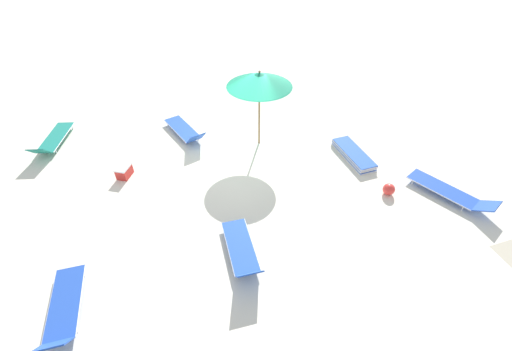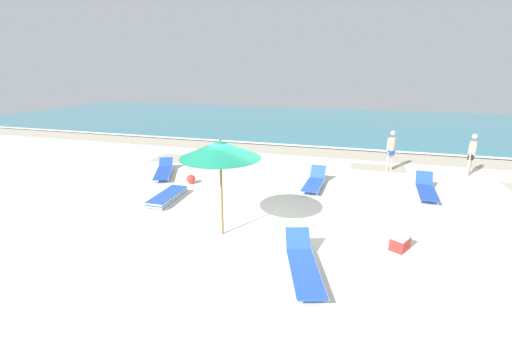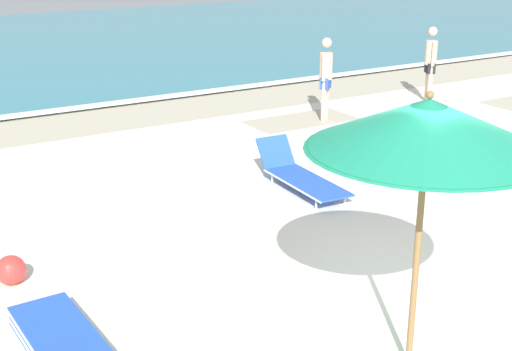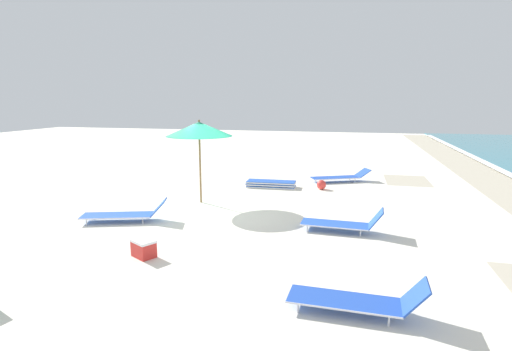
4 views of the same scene
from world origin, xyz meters
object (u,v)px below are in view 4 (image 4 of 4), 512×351
Objects in this scene: beach_umbrella at (199,129)px; sun_lounger_under_umbrella at (358,300)px; lounger_stack at (271,184)px; sun_lounger_beside_umbrella at (343,223)px; cooler_box at (144,248)px; beach_ball at (321,185)px; sun_lounger_mid_beach_solo at (341,177)px; sun_lounger_near_water_left at (126,214)px.

beach_umbrella is 1.25× the size of sun_lounger_under_umbrella.
beach_umbrella is at bearing -34.62° from lounger_stack.
sun_lounger_beside_umbrella is 3.30× the size of cooler_box.
beach_ball is (-4.66, -0.90, -0.05)m from sun_lounger_beside_umbrella.
sun_lounger_mid_beach_solo is (-4.36, 4.25, -2.13)m from beach_umbrella.
sun_lounger_under_umbrella is 6.94m from sun_lounger_near_water_left.
sun_lounger_under_umbrella is at bearing -21.59° from sun_lounger_mid_beach_solo.
beach_umbrella is 5.32m from sun_lounger_beside_umbrella.
lounger_stack is at bearing 147.33° from beach_umbrella.
cooler_box is at bearing 21.10° from sun_lounger_near_water_left.
sun_lounger_mid_beach_solo is at bearing 123.00° from sun_lounger_near_water_left.
beach_ball is at bearing -83.75° from cooler_box.
beach_ball is at bearing -46.83° from sun_lounger_mid_beach_solo.
beach_umbrella is 6.45m from sun_lounger_mid_beach_solo.
cooler_box is (-1.26, -4.35, -0.03)m from sun_lounger_under_umbrella.
beach_umbrella reaches higher than sun_lounger_under_umbrella.
sun_lounger_beside_umbrella reaches higher than sun_lounger_mid_beach_solo.
sun_lounger_under_umbrella is at bearing 7.29° from sun_lounger_beside_umbrella.
sun_lounger_beside_umbrella is at bearing 10.89° from beach_ball.
cooler_box is at bearing -47.88° from sun_lounger_mid_beach_solo.
sun_lounger_beside_umbrella is 5.77m from sun_lounger_near_water_left.
beach_umbrella reaches higher than sun_lounger_beside_umbrella.
cooler_box is (8.87, -3.78, -0.02)m from sun_lounger_mid_beach_solo.
beach_umbrella reaches higher than sun_lounger_mid_beach_solo.
sun_lounger_near_water_left is at bearing -116.89° from sun_lounger_under_umbrella.
sun_lounger_mid_beach_solo is 6.95× the size of beach_ball.
sun_lounger_mid_beach_solo is at bearing -174.99° from sun_lounger_beside_umbrella.
lounger_stack is at bearing -87.83° from beach_ball.
beach_ball is at bearing -166.45° from sun_lounger_beside_umbrella.
sun_lounger_mid_beach_solo is at bearing -83.52° from cooler_box.
beach_umbrella is at bearing 134.61° from sun_lounger_near_water_left.
sun_lounger_near_water_left is 8.70m from sun_lounger_mid_beach_solo.
sun_lounger_under_umbrella is 8.63m from beach_ball.
sun_lounger_near_water_left reaches higher than beach_ball.
sun_lounger_beside_umbrella reaches higher than beach_ball.
beach_umbrella is at bearing -54.45° from cooler_box.
sun_lounger_near_water_left is (5.09, -2.98, 0.09)m from lounger_stack.
cooler_box is at bearing -11.89° from lounger_stack.
sun_lounger_under_umbrella is at bearing 8.06° from beach_ball.
lounger_stack is 7.32m from cooler_box.
beach_umbrella is 4.32× the size of cooler_box.
sun_lounger_beside_umbrella is at bearing -117.35° from cooler_box.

